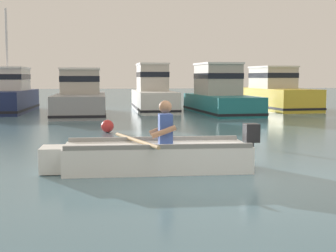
% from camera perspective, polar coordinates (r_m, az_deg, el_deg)
% --- Properties ---
extents(ground_plane, '(120.00, 120.00, 0.00)m').
position_cam_1_polar(ground_plane, '(7.62, 7.03, -6.28)').
color(ground_plane, slate).
extents(rowboat_with_person, '(3.71, 1.94, 1.19)m').
position_cam_1_polar(rowboat_with_person, '(8.30, -1.82, -3.48)').
color(rowboat_with_person, white).
rests_on(rowboat_with_person, ground).
extents(moored_boat_navy, '(2.20, 5.52, 4.65)m').
position_cam_1_polar(moored_boat_navy, '(23.31, -18.18, 3.47)').
color(moored_boat_navy, '#19234C').
rests_on(moored_boat_navy, ground).
extents(moored_boat_grey, '(2.16, 6.23, 1.97)m').
position_cam_1_polar(moored_boat_grey, '(21.06, -10.18, 3.34)').
color(moored_boat_grey, gray).
rests_on(moored_boat_grey, ground).
extents(moored_boat_white, '(1.79, 6.00, 2.24)m').
position_cam_1_polar(moored_boat_white, '(23.27, -1.77, 3.88)').
color(moored_boat_white, white).
rests_on(moored_boat_white, ground).
extents(moored_boat_teal, '(2.33, 5.82, 2.21)m').
position_cam_1_polar(moored_boat_teal, '(21.61, 6.06, 3.66)').
color(moored_boat_teal, '#1E727A').
rests_on(moored_boat_teal, ground).
extents(moored_boat_yellow, '(2.49, 5.83, 2.12)m').
position_cam_1_polar(moored_boat_yellow, '(24.63, 12.47, 3.79)').
color(moored_boat_yellow, gold).
rests_on(moored_boat_yellow, ground).
extents(mooring_buoy, '(0.36, 0.36, 0.36)m').
position_cam_1_polar(mooring_buoy, '(14.05, -7.11, -0.01)').
color(mooring_buoy, red).
rests_on(mooring_buoy, ground).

